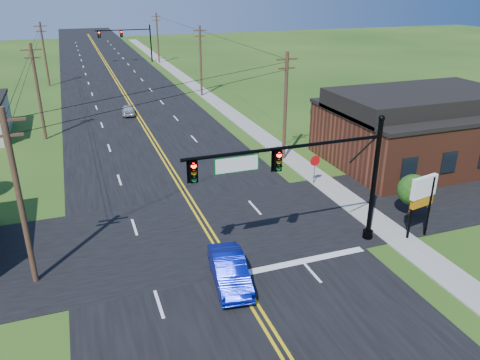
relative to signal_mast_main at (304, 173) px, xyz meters
name	(u,v)px	position (x,y,z in m)	size (l,w,h in m)	color
road_main	(126,98)	(-4.34, 42.00, -4.73)	(16.00, 220.00, 0.04)	black
road_cross	(206,231)	(-4.34, 4.00, -4.73)	(70.00, 10.00, 0.04)	black
sidewalk	(225,109)	(6.16, 32.00, -4.71)	(2.00, 160.00, 0.08)	gray
signal_mast_main	(304,173)	(0.00, 0.00, 0.00)	(11.30, 0.60, 7.48)	black
signal_mast_far	(127,38)	(0.10, 72.00, -0.20)	(10.98, 0.60, 7.48)	black
brick_building	(416,134)	(15.66, 10.00, -2.40)	(14.20, 11.20, 4.70)	brown
utility_pole_left_a	(19,197)	(-13.84, 2.00, -0.03)	(1.80, 0.28, 9.00)	#3C2A1B
utility_pole_left_b	(38,91)	(-13.84, 27.00, -0.03)	(1.80, 0.28, 9.00)	#3C2A1B
utility_pole_left_c	(44,53)	(-13.84, 54.00, -0.03)	(1.80, 0.28, 9.00)	#3C2A1B
utility_pole_right_a	(285,105)	(5.46, 14.00, -0.03)	(1.80, 0.28, 9.00)	#3C2A1B
utility_pole_right_b	(201,60)	(5.46, 40.00, -0.03)	(1.80, 0.28, 9.00)	#3C2A1B
utility_pole_right_c	(158,37)	(5.46, 70.00, -0.03)	(1.80, 0.28, 9.00)	#3C2A1B
tree_right_back	(326,112)	(11.66, 18.00, -2.15)	(3.00, 3.00, 4.10)	#3C2A1B
shrub_corner	(413,190)	(8.66, 1.50, -2.90)	(2.00, 2.00, 2.86)	#3C2A1B
blue_car	(229,271)	(-4.68, -1.53, -4.01)	(1.57, 4.50, 1.48)	#071399
distant_car	(128,110)	(-5.09, 33.32, -4.15)	(1.41, 3.50, 1.19)	silver
stop_sign	(315,164)	(5.27, 8.21, -3.08)	(0.83, 0.10, 2.32)	slate
pylon_sign	(423,194)	(7.26, -0.87, -1.92)	(1.90, 0.64, 3.88)	black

